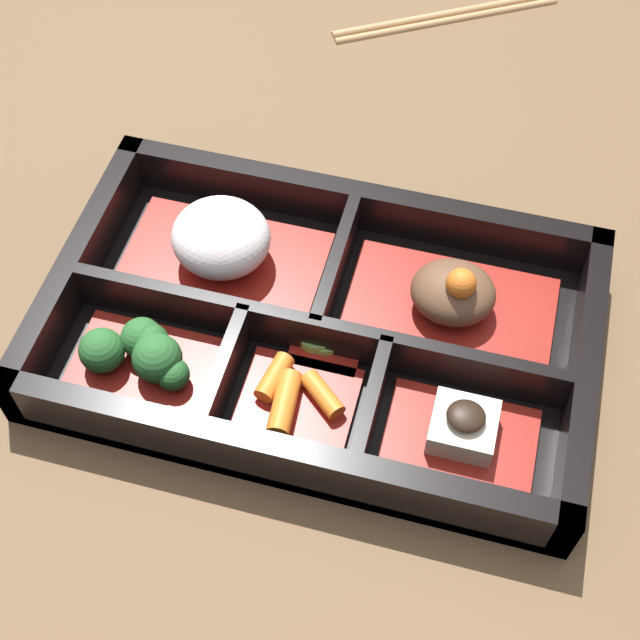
{
  "coord_description": "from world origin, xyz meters",
  "views": [
    {
      "loc": [
        0.08,
        -0.3,
        0.48
      ],
      "look_at": [
        0.0,
        0.0,
        0.03
      ],
      "focal_mm": 50.0,
      "sensor_mm": 36.0,
      "label": 1
    }
  ],
  "objects": [
    {
      "name": "bowl_tofu",
      "position": [
        0.1,
        -0.05,
        0.02
      ],
      "size": [
        0.09,
        0.06,
        0.03
      ],
      "color": "maroon",
      "rests_on": "bento_base"
    },
    {
      "name": "bento_rim",
      "position": [
        -0.0,
        -0.0,
        0.02
      ],
      "size": [
        0.34,
        0.21,
        0.04
      ],
      "color": "black",
      "rests_on": "ground_plane"
    },
    {
      "name": "bowl_greens",
      "position": [
        -0.1,
        -0.05,
        0.03
      ],
      "size": [
        0.09,
        0.06,
        0.04
      ],
      "color": "maroon",
      "rests_on": "bento_base"
    },
    {
      "name": "chopsticks",
      "position": [
        0.02,
        0.35,
        0.0
      ],
      "size": [
        0.18,
        0.12,
        0.01
      ],
      "color": "#A87F51",
      "rests_on": "ground_plane"
    },
    {
      "name": "bowl_pickles",
      "position": [
        0.01,
        -0.01,
        0.01
      ],
      "size": [
        0.04,
        0.04,
        0.01
      ],
      "color": "maroon",
      "rests_on": "bento_base"
    },
    {
      "name": "bowl_stew",
      "position": [
        0.08,
        0.04,
        0.02
      ],
      "size": [
        0.13,
        0.08,
        0.05
      ],
      "color": "maroon",
      "rests_on": "bento_base"
    },
    {
      "name": "bowl_carrots",
      "position": [
        -0.0,
        -0.05,
        0.02
      ],
      "size": [
        0.07,
        0.06,
        0.02
      ],
      "color": "maroon",
      "rests_on": "bento_base"
    },
    {
      "name": "bento_base",
      "position": [
        0.0,
        0.0,
        0.01
      ],
      "size": [
        0.34,
        0.21,
        0.01
      ],
      "color": "black",
      "rests_on": "ground_plane"
    },
    {
      "name": "bowl_rice",
      "position": [
        -0.08,
        0.04,
        0.03
      ],
      "size": [
        0.13,
        0.08,
        0.05
      ],
      "color": "maroon",
      "rests_on": "bento_base"
    },
    {
      "name": "ground_plane",
      "position": [
        0.0,
        0.0,
        0.0
      ],
      "size": [
        3.0,
        3.0,
        0.0
      ],
      "primitive_type": "plane",
      "color": "brown"
    }
  ]
}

